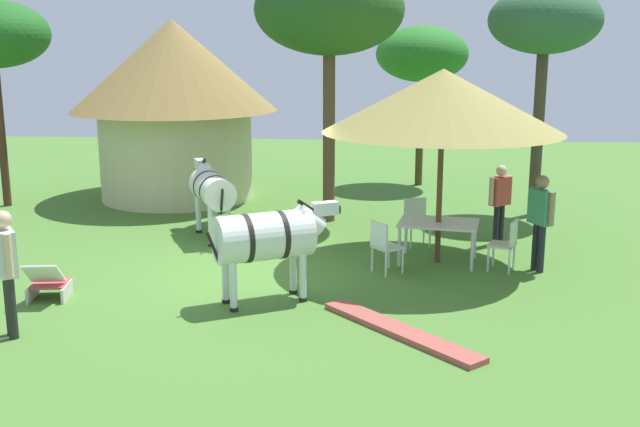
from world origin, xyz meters
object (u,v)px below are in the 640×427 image
Objects in this scene: acacia_tree_behind_hut at (422,55)px; acacia_tree_far_lawn at (545,23)px; guest_behind_table at (541,214)px; patio_chair_near_lawn at (416,218)px; thatched_hut at (174,97)px; guest_beside_umbrella at (500,197)px; shade_umbrella at (443,101)px; standing_watcher at (6,262)px; striped_lounge_chair at (48,283)px; zebra_nearest_camera at (267,237)px; acacia_tree_left_background at (329,11)px; zebra_by_umbrella at (211,189)px; patio_chair_east_end at (384,244)px; patio_dining_table at (438,226)px; patio_chair_west_end at (507,241)px.

acacia_tree_behind_hut is 0.85× the size of acacia_tree_far_lawn.
patio_chair_near_lawn is at bearing -156.62° from guest_behind_table.
guest_beside_umbrella is (7.38, -3.96, -1.58)m from thatched_hut.
thatched_hut reaches higher than guest_behind_table.
guest_behind_table is at bearing -78.16° from acacia_tree_behind_hut.
shade_umbrella is at bearing -132.04° from guest_behind_table.
standing_watcher reaches higher than striped_lounge_chair.
acacia_tree_behind_hut is at bearing 136.41° from zebra_nearest_camera.
shade_umbrella is 4.07m from acacia_tree_left_background.
zebra_nearest_camera reaches higher than zebra_by_umbrella.
acacia_tree_left_background is at bearing 114.22° from guest_beside_umbrella.
patio_chair_east_end is at bearing 104.14° from zebra_nearest_camera.
shade_umbrella is 2.65m from patio_chair_east_end.
guest_beside_umbrella is 4.36m from acacia_tree_far_lawn.
standing_watcher is (-5.94, -4.00, 0.38)m from patio_dining_table.
shade_umbrella is at bearing 88.67° from standing_watcher.
guest_behind_table is 6.22m from acacia_tree_left_background.
guest_behind_table is 1.95× the size of striped_lounge_chair.
guest_beside_umbrella is 5.21m from acacia_tree_left_background.
patio_chair_near_lawn is 0.54× the size of guest_behind_table.
patio_dining_table is 5.86m from acacia_tree_far_lawn.
acacia_tree_behind_hut reaches higher than patio_dining_table.
patio_chair_near_lawn is (-1.47, 1.62, 0.00)m from patio_chair_west_end.
acacia_tree_left_background is (-1.19, 3.81, 3.94)m from patio_chair_east_end.
standing_watcher is (-7.21, -5.35, 0.11)m from guest_beside_umbrella.
striped_lounge_chair is (-0.15, 1.49, -0.78)m from standing_watcher.
patio_dining_table is at bearing -26.57° from shade_umbrella.
striped_lounge_chair is (-7.36, -3.86, -0.68)m from guest_beside_umbrella.
striped_lounge_chair is at bearing 168.42° from guest_beside_umbrella.
acacia_tree_behind_hut is (0.35, 6.32, 2.97)m from patio_chair_near_lawn.
standing_watcher is at bearing -92.98° from guest_behind_table.
patio_chair_east_end is (5.15, -6.06, -1.99)m from thatched_hut.
zebra_nearest_camera is 0.38× the size of acacia_tree_far_lawn.
shade_umbrella is 0.77× the size of acacia_tree_left_background.
standing_watcher is 2.02× the size of striped_lounge_chair.
acacia_tree_behind_hut is 4.35m from acacia_tree_far_lawn.
acacia_tree_far_lawn is at bearing 58.39° from shade_umbrella.
shade_umbrella reaches higher than zebra_by_umbrella.
guest_beside_umbrella is 5.44m from zebra_nearest_camera.
shade_umbrella reaches higher than patio_chair_east_end.
acacia_tree_behind_hut is (0.02, 7.50, 0.62)m from shade_umbrella.
patio_chair_west_end is at bearing 60.43° from patio_chair_east_end.
thatched_hut is 8.50m from zebra_nearest_camera.
zebra_nearest_camera is 0.36× the size of acacia_tree_left_background.
shade_umbrella is at bearing 14.07° from striped_lounge_chair.
patio_chair_east_end is 5.96m from standing_watcher.
guest_behind_table reaches higher than patio_chair_near_lawn.
guest_beside_umbrella is 0.90× the size of standing_watcher.
patio_dining_table is 1.76m from guest_behind_table.
thatched_hut is at bearing 139.01° from patio_dining_table.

